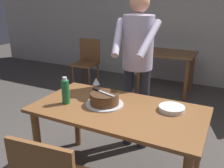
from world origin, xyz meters
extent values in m
cube|color=beige|center=(0.00, 3.26, 1.35)|extent=(10.00, 0.12, 2.70)
cube|color=brown|center=(0.00, 0.00, 0.73)|extent=(1.49, 0.79, 0.03)
cylinder|color=brown|center=(-0.67, -0.32, 0.36)|extent=(0.07, 0.07, 0.72)
cylinder|color=brown|center=(-0.67, 0.32, 0.36)|extent=(0.07, 0.07, 0.72)
cylinder|color=brown|center=(0.67, 0.32, 0.36)|extent=(0.07, 0.07, 0.72)
cylinder|color=silver|center=(-0.14, 0.01, 0.76)|extent=(0.34, 0.34, 0.01)
cylinder|color=brown|center=(-0.14, 0.01, 0.81)|extent=(0.26, 0.26, 0.09)
cylinder|color=#432A18|center=(-0.14, 0.01, 0.86)|extent=(0.25, 0.25, 0.01)
cube|color=silver|center=(-0.12, 0.01, 0.87)|extent=(0.20, 0.08, 0.00)
cube|color=black|center=(-0.24, 0.05, 0.87)|extent=(0.08, 0.05, 0.02)
cylinder|color=white|center=(0.43, 0.16, 0.76)|extent=(0.22, 0.22, 0.01)
cylinder|color=white|center=(0.43, 0.16, 0.77)|extent=(0.22, 0.22, 0.01)
cylinder|color=white|center=(0.43, 0.16, 0.78)|extent=(0.22, 0.22, 0.01)
cylinder|color=white|center=(0.43, 0.16, 0.79)|extent=(0.22, 0.22, 0.01)
cylinder|color=silver|center=(-0.38, 0.27, 0.75)|extent=(0.07, 0.07, 0.00)
cylinder|color=silver|center=(-0.38, 0.27, 0.79)|extent=(0.01, 0.01, 0.07)
cone|color=silver|center=(-0.38, 0.27, 0.86)|extent=(0.08, 0.08, 0.07)
cylinder|color=#1E6B38|center=(-0.47, -0.11, 0.86)|extent=(0.07, 0.07, 0.22)
cylinder|color=silver|center=(-0.47, -0.11, 0.98)|extent=(0.04, 0.04, 0.03)
cylinder|color=#2D2D38|center=(0.02, 0.62, 0.47)|extent=(0.11, 0.11, 0.95)
cylinder|color=#2D2D38|center=(-0.15, 0.61, 0.47)|extent=(0.11, 0.11, 0.95)
cylinder|color=#B7ADC6|center=(-0.06, 0.62, 1.23)|extent=(0.32, 0.32, 0.55)
sphere|color=tan|center=(-0.06, 0.62, 1.62)|extent=(0.20, 0.20, 0.20)
cylinder|color=#B7ADC6|center=(0.11, 0.45, 1.30)|extent=(0.12, 0.42, 0.34)
cylinder|color=#B7ADC6|center=(-0.21, 0.42, 1.30)|extent=(0.19, 0.42, 0.34)
cube|color=brown|center=(-0.23, 2.56, 0.72)|extent=(1.00, 0.70, 0.03)
cylinder|color=brown|center=(-0.66, 2.29, 0.35)|extent=(0.07, 0.07, 0.71)
cylinder|color=brown|center=(0.19, 2.29, 0.35)|extent=(0.07, 0.07, 0.71)
cylinder|color=brown|center=(-0.66, 2.84, 0.35)|extent=(0.07, 0.07, 0.71)
cylinder|color=brown|center=(0.19, 2.84, 0.35)|extent=(0.07, 0.07, 0.71)
cube|color=brown|center=(-1.75, 2.17, 0.43)|extent=(0.47, 0.47, 0.04)
cylinder|color=brown|center=(-1.55, 2.00, 0.21)|extent=(0.04, 0.04, 0.41)
cylinder|color=brown|center=(-1.92, 1.98, 0.21)|extent=(0.04, 0.04, 0.41)
cylinder|color=brown|center=(-1.57, 2.36, 0.21)|extent=(0.04, 0.04, 0.41)
cylinder|color=brown|center=(-1.94, 2.34, 0.21)|extent=(0.04, 0.04, 0.41)
cube|color=brown|center=(-1.76, 2.38, 0.68)|extent=(0.44, 0.06, 0.45)
camera|label=1|loc=(0.82, -1.73, 1.65)|focal=38.79mm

